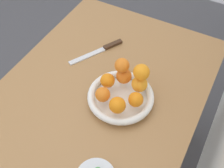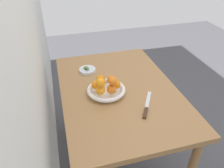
# 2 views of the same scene
# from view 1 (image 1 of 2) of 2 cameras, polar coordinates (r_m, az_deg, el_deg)

# --- Properties ---
(dining_table) EXTENTS (1.10, 0.76, 0.74)m
(dining_table) POSITION_cam_1_polar(r_m,az_deg,el_deg) (1.15, -3.12, -5.21)
(dining_table) COLOR #9E7042
(dining_table) RESTS_ON ground_plane
(fruit_bowl) EXTENTS (0.25, 0.25, 0.04)m
(fruit_bowl) POSITION_cam_1_polar(r_m,az_deg,el_deg) (1.05, 1.77, -2.67)
(fruit_bowl) COLOR white
(fruit_bowl) RESTS_ON dining_table
(orange_0) EXTENTS (0.05, 0.05, 0.05)m
(orange_0) POSITION_cam_1_polar(r_m,az_deg,el_deg) (1.00, -1.90, -2.14)
(orange_0) COLOR orange
(orange_0) RESTS_ON fruit_bowl
(orange_1) EXTENTS (0.06, 0.06, 0.06)m
(orange_1) POSITION_cam_1_polar(r_m,az_deg,el_deg) (0.97, 1.11, -4.32)
(orange_1) COLOR orange
(orange_1) RESTS_ON fruit_bowl
(orange_2) EXTENTS (0.05, 0.05, 0.05)m
(orange_2) POSITION_cam_1_polar(r_m,az_deg,el_deg) (0.99, 4.85, -3.16)
(orange_2) COLOR orange
(orange_2) RESTS_ON fruit_bowl
(orange_3) EXTENTS (0.06, 0.06, 0.06)m
(orange_3) POSITION_cam_1_polar(r_m,az_deg,el_deg) (1.03, 5.60, -0.02)
(orange_3) COLOR orange
(orange_3) RESTS_ON fruit_bowl
(orange_4) EXTENTS (0.06, 0.06, 0.06)m
(orange_4) POSITION_cam_1_polar(r_m,az_deg,el_deg) (1.05, 2.44, 1.65)
(orange_4) COLOR orange
(orange_4) RESTS_ON fruit_bowl
(orange_5) EXTENTS (0.05, 0.05, 0.05)m
(orange_5) POSITION_cam_1_polar(r_m,az_deg,el_deg) (1.04, -0.91, 0.72)
(orange_5) COLOR orange
(orange_5) RESTS_ON fruit_bowl
(orange_6) EXTENTS (0.05, 0.05, 0.05)m
(orange_6) POSITION_cam_1_polar(r_m,az_deg,el_deg) (1.01, 2.04, 3.80)
(orange_6) COLOR orange
(orange_6) RESTS_ON orange_4
(orange_7) EXTENTS (0.06, 0.06, 0.06)m
(orange_7) POSITION_cam_1_polar(r_m,az_deg,el_deg) (0.99, 5.99, 2.41)
(orange_7) COLOR orange
(orange_7) RESTS_ON orange_3
(knife) EXTENTS (0.24, 0.15, 0.01)m
(knife) POSITION_cam_1_polar(r_m,az_deg,el_deg) (1.24, -2.27, 6.94)
(knife) COLOR #3F2819
(knife) RESTS_ON dining_table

